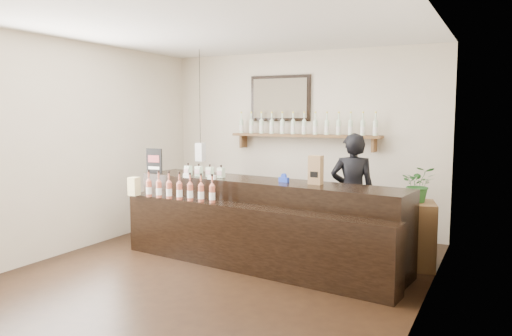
{
  "coord_description": "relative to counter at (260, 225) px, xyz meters",
  "views": [
    {
      "loc": [
        2.91,
        -4.84,
        1.84
      ],
      "look_at": [
        0.11,
        0.7,
        1.16
      ],
      "focal_mm": 35.0,
      "sensor_mm": 36.0,
      "label": 1
    }
  ],
  "objects": [
    {
      "name": "ground",
      "position": [
        -0.24,
        -0.57,
        -0.48
      ],
      "size": [
        5.0,
        5.0,
        0.0
      ],
      "primitive_type": "plane",
      "color": "black",
      "rests_on": "ground"
    },
    {
      "name": "room_shell",
      "position": [
        -0.24,
        -0.57,
        1.23
      ],
      "size": [
        5.0,
        5.0,
        5.0
      ],
      "color": "beige",
      "rests_on": "ground"
    },
    {
      "name": "back_wall_decor",
      "position": [
        -0.38,
        1.81,
        1.28
      ],
      "size": [
        2.66,
        0.96,
        1.69
      ],
      "color": "brown",
      "rests_on": "ground"
    },
    {
      "name": "counter",
      "position": [
        0.0,
        0.0,
        0.0
      ],
      "size": [
        3.68,
        1.4,
        1.18
      ],
      "color": "black",
      "rests_on": "ground"
    },
    {
      "name": "promo_sign",
      "position": [
        -1.7,
        0.11,
        0.71
      ],
      "size": [
        0.25,
        0.04,
        0.34
      ],
      "color": "black",
      "rests_on": "counter"
    },
    {
      "name": "paper_bag",
      "position": [
        0.69,
        0.09,
        0.71
      ],
      "size": [
        0.16,
        0.12,
        0.34
      ],
      "color": "#997649",
      "rests_on": "counter"
    },
    {
      "name": "tape_dispenser",
      "position": [
        0.28,
        0.08,
        0.58
      ],
      "size": [
        0.13,
        0.07,
        0.11
      ],
      "color": "#1832AE",
      "rests_on": "counter"
    },
    {
      "name": "side_cabinet",
      "position": [
        1.76,
        0.68,
        -0.08
      ],
      "size": [
        0.51,
        0.62,
        0.79
      ],
      "color": "brown",
      "rests_on": "ground"
    },
    {
      "name": "potted_plant",
      "position": [
        1.76,
        0.68,
        0.53
      ],
      "size": [
        0.45,
        0.41,
        0.43
      ],
      "primitive_type": "imported",
      "rotation": [
        0.0,
        0.0,
        0.2
      ],
      "color": "#285F26",
      "rests_on": "side_cabinet"
    },
    {
      "name": "shopkeeper",
      "position": [
        0.88,
        0.98,
        0.42
      ],
      "size": [
        0.75,
        0.6,
        1.79
      ],
      "primitive_type": "imported",
      "rotation": [
        0.0,
        0.0,
        3.44
      ],
      "color": "black",
      "rests_on": "ground"
    }
  ]
}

